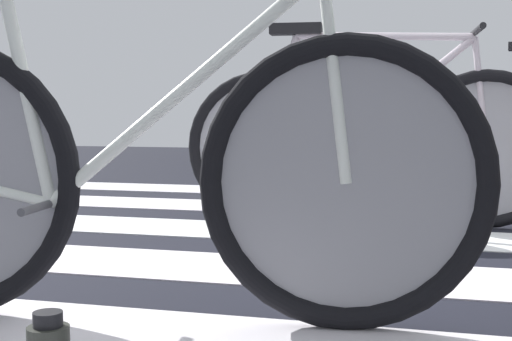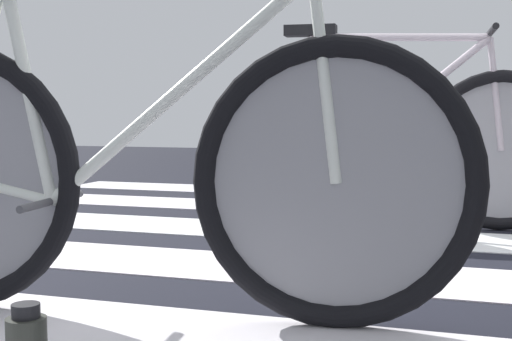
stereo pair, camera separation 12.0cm
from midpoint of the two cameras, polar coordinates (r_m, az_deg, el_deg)
The scene contains 4 objects.
ground at distance 2.74m, azimuth 15.59°, elevation -6.84°, with size 18.00×14.00×0.02m.
crosswalk_markings at distance 2.69m, azimuth 15.59°, elevation -6.81°, with size 5.36×4.25×0.00m.
bicycle_1_of_4 at distance 1.82m, azimuth -8.05°, elevation 0.08°, with size 1.73×0.52×0.93m.
bicycle_3_of_4 at distance 3.33m, azimuth 11.23°, elevation 2.13°, with size 1.73×0.52×0.93m.
Camera 2 is at (0.16, -2.68, 0.55)m, focal length 50.03 mm.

